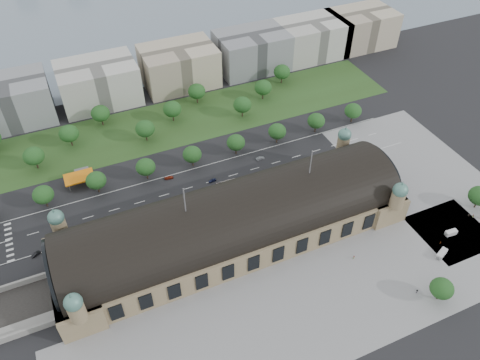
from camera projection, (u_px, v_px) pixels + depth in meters
name	position (u px, v px, depth m)	size (l,w,h in m)	color
ground	(234.00, 238.00, 203.91)	(900.00, 900.00, 0.00)	black
station	(234.00, 222.00, 196.97)	(150.00, 48.40, 44.30)	#8E7758
plaza_south	(304.00, 311.00, 177.19)	(190.00, 48.00, 0.12)	gray
plaza_east	(422.00, 175.00, 234.55)	(56.00, 100.00, 0.12)	gray
road_slab	(164.00, 195.00, 223.61)	(260.00, 26.00, 0.10)	black
grass_belt	(144.00, 130.00, 262.22)	(300.00, 45.00, 0.10)	#2A461C
petrol_station	(81.00, 175.00, 229.95)	(14.00, 13.00, 5.05)	orange
office_2	(9.00, 102.00, 261.77)	(45.00, 32.00, 24.00)	gray
office_3	(99.00, 83.00, 276.65)	(45.00, 32.00, 24.00)	beige
office_4	(179.00, 66.00, 291.52)	(45.00, 32.00, 24.00)	#C1B498
office_5	(252.00, 51.00, 306.39)	(45.00, 32.00, 24.00)	gray
office_6	(311.00, 38.00, 319.78)	(45.00, 32.00, 24.00)	beige
office_7	(360.00, 28.00, 331.68)	(45.00, 32.00, 24.00)	#C1B498
tree_row_2	(43.00, 195.00, 213.25)	(9.60, 9.60, 11.52)	#2D2116
tree_row_3	(96.00, 180.00, 220.39)	(9.60, 9.60, 11.52)	#2D2116
tree_row_4	(146.00, 167.00, 227.53)	(9.60, 9.60, 11.52)	#2D2116
tree_row_5	(192.00, 154.00, 234.67)	(9.60, 9.60, 11.52)	#2D2116
tree_row_6	(236.00, 143.00, 241.81)	(9.60, 9.60, 11.52)	#2D2116
tree_row_7	(277.00, 131.00, 248.95)	(9.60, 9.60, 11.52)	#2D2116
tree_row_8	(316.00, 121.00, 256.08)	(9.60, 9.60, 11.52)	#2D2116
tree_row_9	(353.00, 111.00, 263.22)	(9.60, 9.60, 11.52)	#2D2116
tree_belt_3	(34.00, 156.00, 232.78)	(10.40, 10.40, 12.48)	#2D2116
tree_belt_4	(69.00, 133.00, 246.53)	(10.40, 10.40, 12.48)	#2D2116
tree_belt_5	(100.00, 113.00, 260.28)	(10.40, 10.40, 12.48)	#2D2116
tree_belt_6	(145.00, 129.00, 249.74)	(10.40, 10.40, 12.48)	#2D2116
tree_belt_7	(172.00, 109.00, 263.49)	(10.40, 10.40, 12.48)	#2D2116
tree_belt_8	(197.00, 91.00, 277.24)	(10.40, 10.40, 12.48)	#2D2116
tree_belt_9	(242.00, 105.00, 266.69)	(10.40, 10.40, 12.48)	#2D2116
tree_belt_10	(263.00, 87.00, 280.44)	(10.40, 10.40, 12.48)	#2D2116
tree_belt_11	(282.00, 72.00, 294.19)	(10.40, 10.40, 12.48)	#2D2116
tree_plaza_ne	(480.00, 196.00, 212.72)	(10.00, 10.00, 11.69)	#2D2116
tree_plaza_s	(442.00, 288.00, 176.67)	(9.00, 9.00, 10.64)	#2D2116
traffic_car_1	(56.00, 219.00, 211.21)	(1.36, 3.91, 1.29)	gray
traffic_car_2	(57.00, 227.00, 207.72)	(2.18, 4.74, 1.32)	black
traffic_car_3	(169.00, 178.00, 231.91)	(1.81, 4.45, 1.29)	maroon
traffic_car_4	(212.00, 180.00, 230.37)	(1.60, 3.97, 1.35)	#181E43
traffic_car_5	(260.00, 158.00, 242.84)	(1.59, 4.56, 1.50)	slate
traffic_car_6	(363.00, 146.00, 250.21)	(2.63, 5.71, 1.59)	silver
parked_car_0	(36.00, 254.00, 196.55)	(1.38, 3.96, 1.30)	black
parked_car_1	(91.00, 238.00, 203.14)	(2.28, 4.95, 1.38)	maroon
parked_car_2	(82.00, 240.00, 202.17)	(1.87, 4.60, 1.33)	#172042
parked_car_3	(70.00, 244.00, 200.78)	(1.56, 3.89, 1.33)	#5C5E64
parked_car_4	(163.00, 215.00, 212.93)	(1.65, 4.73, 1.56)	white
parked_car_5	(104.00, 237.00, 203.59)	(2.43, 5.26, 1.46)	gray
parked_car_6	(176.00, 211.00, 214.89)	(2.26, 5.55, 1.61)	black
bus_west	(200.00, 195.00, 221.43)	(2.45, 10.46, 2.91)	red
bus_mid	(227.00, 184.00, 227.49)	(2.44, 10.44, 2.91)	silver
bus_east	(257.00, 182.00, 228.21)	(2.60, 11.13, 3.10)	beige
van_east	(450.00, 233.00, 204.62)	(5.44, 2.51, 2.29)	silver
van_south	(441.00, 254.00, 195.73)	(6.44, 4.52, 2.59)	silver
pedestrian_0	(354.00, 257.00, 195.00)	(0.88, 0.50, 1.79)	gray
pedestrian_1	(440.00, 243.00, 200.75)	(0.69, 0.45, 1.89)	gray
pedestrian_2	(469.00, 215.00, 212.85)	(0.92, 0.53, 1.88)	gray
pedestrian_4	(417.00, 292.00, 182.55)	(1.22, 0.53, 1.88)	gray
pedestrian_5	(473.00, 216.00, 212.48)	(0.82, 0.47, 1.68)	gray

